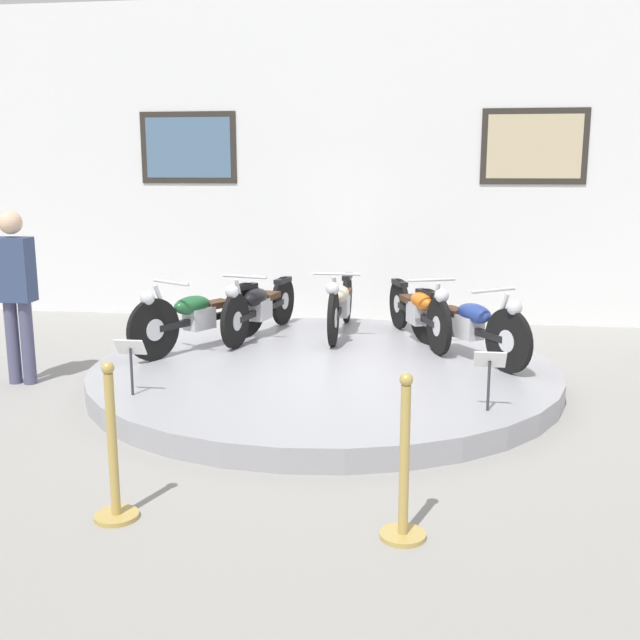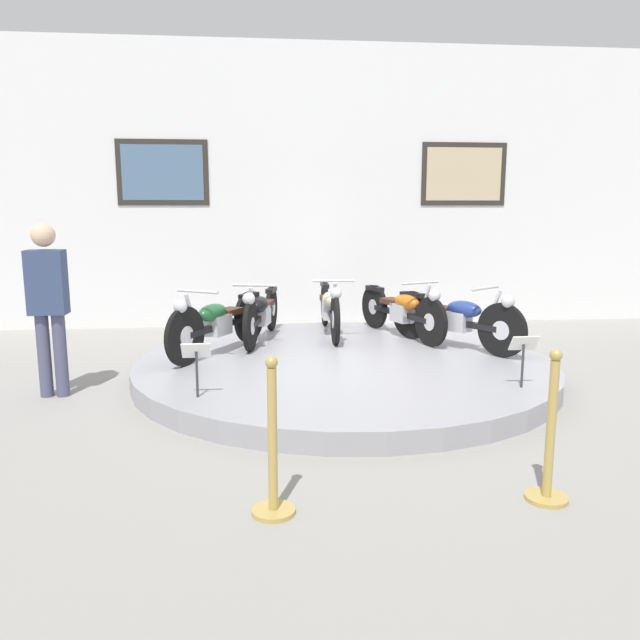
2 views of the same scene
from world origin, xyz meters
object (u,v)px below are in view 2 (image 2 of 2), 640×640
motorcycle_green (218,321)px  stanchion_post_right_of_entry (549,451)px  motorcycle_black (261,312)px  motorcycle_orange (403,309)px  visitor_standing (48,299)px  motorcycle_cream (330,307)px  motorcycle_blue (457,317)px  info_placard_front_centre (523,350)px  info_placard_front_left (196,358)px  stanchion_post_left_of_entry (273,462)px

motorcycle_green → stanchion_post_right_of_entry: bearing=-57.0°
motorcycle_black → motorcycle_orange: size_ratio=1.03×
motorcycle_black → visitor_standing: bearing=-143.2°
motorcycle_orange → motorcycle_cream: bearing=163.4°
motorcycle_cream → motorcycle_blue: (1.45, -0.99, -0.00)m
info_placard_front_centre → stanchion_post_right_of_entry: bearing=-108.6°
motorcycle_black → info_placard_front_left: (-0.60, -2.44, -0.01)m
stanchion_post_left_of_entry → stanchion_post_right_of_entry: 1.80m
motorcycle_green → visitor_standing: 1.88m
motorcycle_orange → info_placard_front_centre: 2.51m
motorcycle_cream → info_placard_front_centre: motorcycle_cream is taller
info_placard_front_centre → info_placard_front_left: bearing=180.0°
motorcycle_blue → visitor_standing: visitor_standing is taller
motorcycle_orange → stanchion_post_right_of_entry: bearing=-90.5°
visitor_standing → motorcycle_cream: bearing=31.5°
info_placard_front_left → info_placard_front_centre: same height
motorcycle_black → stanchion_post_right_of_entry: 4.70m
info_placard_front_left → stanchion_post_right_of_entry: bearing=-37.7°
motorcycle_cream → motorcycle_green: bearing=-145.6°
motorcycle_green → visitor_standing: size_ratio=1.00×
motorcycle_green → info_placard_front_centre: motorcycle_green is taller
motorcycle_orange → visitor_standing: bearing=-158.3°
motorcycle_orange → motorcycle_blue: 0.87m
motorcycle_green → motorcycle_black: motorcycle_green is taller
visitor_standing → info_placard_front_left: bearing=-29.1°
visitor_standing → motorcycle_green: bearing=28.7°
motorcycle_blue → motorcycle_cream: bearing=145.7°
info_placard_front_centre → motorcycle_blue: bearing=92.9°
motorcycle_black → visitor_standing: 2.69m
motorcycle_blue → info_placard_front_centre: 1.73m
motorcycle_orange → motorcycle_black: bearing=-179.9°
motorcycle_orange → info_placard_front_centre: size_ratio=3.64×
stanchion_post_left_of_entry → stanchion_post_right_of_entry: size_ratio=1.00×
motorcycle_green → stanchion_post_right_of_entry: size_ratio=1.71×
motorcycle_cream → stanchion_post_right_of_entry: stanchion_post_right_of_entry is taller
info_placard_front_left → stanchion_post_left_of_entry: (0.64, -1.88, -0.23)m
info_placard_front_left → visitor_standing: size_ratio=0.29×
motorcycle_orange → motorcycle_green: bearing=-163.4°
motorcycle_black → info_placard_front_centre: bearing=-44.6°
info_placard_front_centre → stanchion_post_right_of_entry: 2.00m
motorcycle_blue → motorcycle_black: bearing=163.5°
motorcycle_blue → info_placard_front_left: (-2.99, -1.73, -0.02)m
motorcycle_black → motorcycle_blue: 2.48m
info_placard_front_centre → stanchion_post_left_of_entry: 3.09m
info_placard_front_left → info_placard_front_centre: bearing=0.0°
motorcycle_cream → motorcycle_orange: size_ratio=1.06×
visitor_standing → motorcycle_orange: bearing=21.7°
motorcycle_blue → visitor_standing: 4.61m
info_placard_front_left → motorcycle_orange: bearing=44.6°
visitor_standing → stanchion_post_right_of_entry: (3.96, -2.73, -0.66)m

